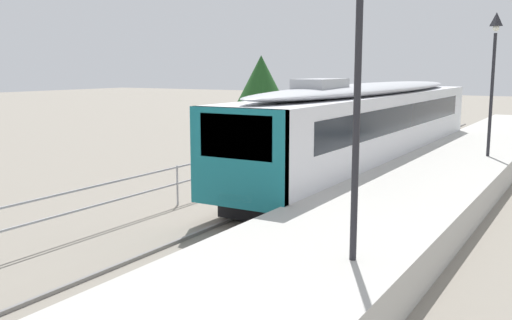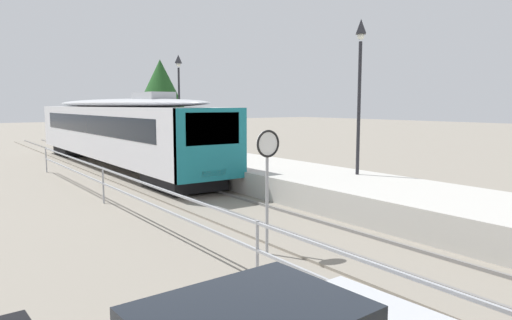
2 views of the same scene
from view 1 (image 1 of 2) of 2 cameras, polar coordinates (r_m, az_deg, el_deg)
The scene contains 7 objects.
ground_plane at distance 18.70m, azimuth -5.14°, elevation -3.97°, with size 160.00×160.00×0.00m, color gray.
track_rails at distance 17.14m, azimuth 3.04°, elevation -5.03°, with size 3.20×60.00×0.14m.
commuter_train at distance 23.36m, azimuth 11.41°, elevation 3.84°, with size 2.82×20.24×3.74m.
station_platform at distance 15.84m, azimuth 13.55°, elevation -4.91°, with size 3.90×60.00×0.90m, color #B7B5AD.
platform_lamp_mid_platform at distance 9.81m, azimuth 10.16°, elevation 11.34°, with size 0.34×0.34×5.35m.
platform_lamp_far_end at distance 23.40m, azimuth 22.55°, elevation 9.41°, with size 0.34×0.34×5.35m.
tree_behind_station_far at distance 43.13m, azimuth 0.51°, elevation 8.04°, with size 3.62×3.62×5.18m.
Camera 1 is at (7.72, 7.28, 4.21)m, focal length 40.30 mm.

